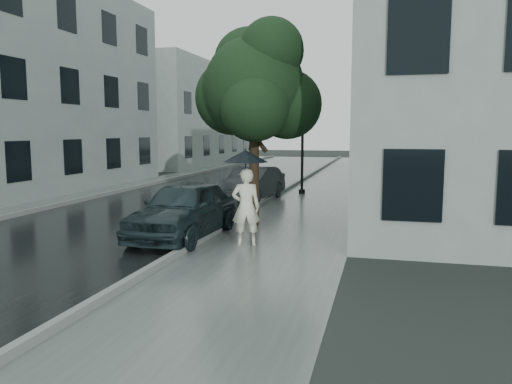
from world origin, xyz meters
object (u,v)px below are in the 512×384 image
(car_near, at_px, (185,209))
(pedestrian, at_px, (246,207))
(street_tree, at_px, (255,87))
(lamp_post, at_px, (299,132))
(car_far, at_px, (252,184))

(car_near, bearing_deg, pedestrian, -14.32)
(pedestrian, bearing_deg, street_tree, -96.40)
(pedestrian, distance_m, street_tree, 4.06)
(lamp_post, bearing_deg, car_near, -83.95)
(lamp_post, bearing_deg, pedestrian, -73.44)
(pedestrian, xyz_separation_m, car_near, (-1.78, 0.54, -0.19))
(pedestrian, bearing_deg, car_far, -92.63)
(pedestrian, distance_m, car_far, 7.70)
(pedestrian, height_order, car_near, pedestrian)
(pedestrian, height_order, street_tree, street_tree)
(lamp_post, bearing_deg, street_tree, -76.16)
(street_tree, distance_m, car_far, 5.97)
(pedestrian, bearing_deg, lamp_post, -103.82)
(pedestrian, distance_m, lamp_post, 10.24)
(pedestrian, distance_m, car_near, 1.87)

